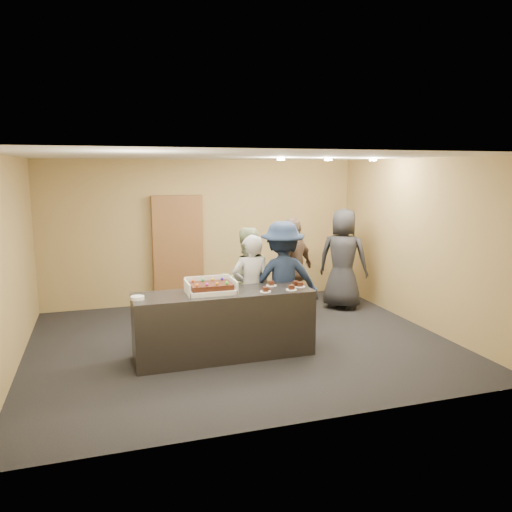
% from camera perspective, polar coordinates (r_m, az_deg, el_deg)
% --- Properties ---
extents(room, '(6.04, 6.00, 2.70)m').
position_cam_1_polar(room, '(7.15, -1.85, 0.48)').
color(room, black).
rests_on(room, ground).
extents(serving_counter, '(2.40, 0.71, 0.90)m').
position_cam_1_polar(serving_counter, '(6.82, -3.68, -7.79)').
color(serving_counter, black).
rests_on(serving_counter, floor).
extents(storage_cabinet, '(0.93, 0.15, 2.05)m').
position_cam_1_polar(storage_cabinet, '(9.43, -8.91, 0.63)').
color(storage_cabinet, brown).
rests_on(storage_cabinet, floor).
extents(cake_box, '(0.64, 0.44, 0.19)m').
position_cam_1_polar(cake_box, '(6.67, -5.24, -3.80)').
color(cake_box, white).
rests_on(cake_box, serving_counter).
extents(sheet_cake, '(0.55, 0.38, 0.11)m').
position_cam_1_polar(sheet_cake, '(6.64, -5.21, -3.41)').
color(sheet_cake, '#33150B').
rests_on(sheet_cake, cake_box).
extents(plate_stack, '(0.17, 0.17, 0.04)m').
position_cam_1_polar(plate_stack, '(6.47, -13.40, -4.67)').
color(plate_stack, white).
rests_on(plate_stack, serving_counter).
extents(slice_a, '(0.15, 0.15, 0.07)m').
position_cam_1_polar(slice_a, '(6.68, 1.09, -3.93)').
color(slice_a, white).
rests_on(slice_a, serving_counter).
extents(slice_b, '(0.15, 0.15, 0.07)m').
position_cam_1_polar(slice_b, '(7.03, 1.76, -3.24)').
color(slice_b, white).
rests_on(slice_b, serving_counter).
extents(slice_c, '(0.15, 0.15, 0.07)m').
position_cam_1_polar(slice_c, '(6.80, 4.06, -3.69)').
color(slice_c, white).
rests_on(slice_c, serving_counter).
extents(slice_d, '(0.15, 0.15, 0.07)m').
position_cam_1_polar(slice_d, '(7.05, 4.53, -3.23)').
color(slice_d, white).
rests_on(slice_d, serving_counter).
extents(slice_e, '(0.15, 0.15, 0.07)m').
position_cam_1_polar(slice_e, '(6.99, 5.04, -3.34)').
color(slice_e, white).
rests_on(slice_e, serving_counter).
extents(person_server_grey, '(0.59, 0.40, 1.60)m').
position_cam_1_polar(person_server_grey, '(7.28, -0.55, -3.79)').
color(person_server_grey, '#A9AAAE').
rests_on(person_server_grey, floor).
extents(person_sage_man, '(0.84, 0.68, 1.65)m').
position_cam_1_polar(person_sage_man, '(7.71, -1.11, -2.82)').
color(person_sage_man, gray).
rests_on(person_sage_man, floor).
extents(person_navy_man, '(1.22, 0.80, 1.77)m').
position_cam_1_polar(person_navy_man, '(7.45, 3.03, -2.80)').
color(person_navy_man, '#17233D').
rests_on(person_navy_man, floor).
extents(person_brown_extra, '(1.09, 0.95, 1.75)m').
position_cam_1_polar(person_brown_extra, '(8.27, 4.28, -1.60)').
color(person_brown_extra, brown).
rests_on(person_brown_extra, floor).
extents(person_dark_suit, '(1.06, 1.02, 1.83)m').
position_cam_1_polar(person_dark_suit, '(9.19, 9.92, -0.31)').
color(person_dark_suit, '#222226').
rests_on(person_dark_suit, floor).
extents(ceiling_spotlights, '(1.72, 0.12, 0.03)m').
position_cam_1_polar(ceiling_spotlights, '(8.10, 8.27, 10.85)').
color(ceiling_spotlights, '#FFEAC6').
rests_on(ceiling_spotlights, ceiling).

